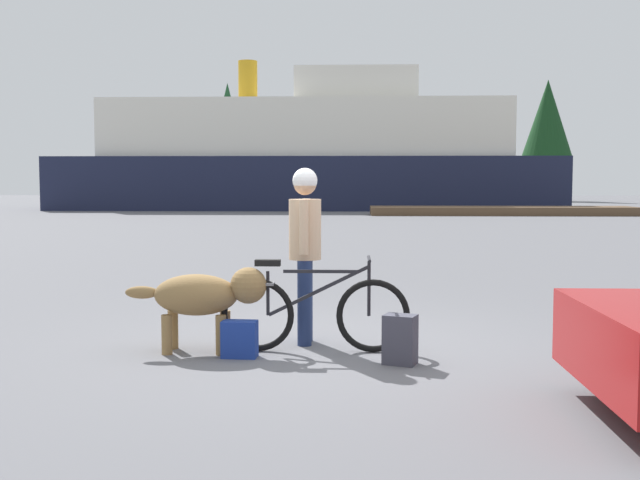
% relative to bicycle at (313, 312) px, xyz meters
% --- Properties ---
extents(ground_plane, '(160.00, 160.00, 0.00)m').
position_rel_bicycle_xyz_m(ground_plane, '(0.16, 0.23, -0.38)').
color(ground_plane, slate).
extents(bicycle, '(1.79, 0.44, 0.90)m').
position_rel_bicycle_xyz_m(bicycle, '(0.00, 0.00, 0.00)').
color(bicycle, black).
rests_on(bicycle, ground_plane).
extents(person_cyclist, '(0.32, 0.53, 1.75)m').
position_rel_bicycle_xyz_m(person_cyclist, '(-0.10, 0.39, 0.68)').
color(person_cyclist, navy).
rests_on(person_cyclist, ground_plane).
extents(dog, '(1.35, 0.46, 0.81)m').
position_rel_bicycle_xyz_m(dog, '(-1.02, -0.04, 0.16)').
color(dog, olive).
rests_on(dog, ground_plane).
extents(backpack, '(0.33, 0.28, 0.44)m').
position_rel_bicycle_xyz_m(backpack, '(0.79, -0.47, -0.16)').
color(backpack, '#3F3F4C').
rests_on(backpack, ground_plane).
extents(handbag_pannier, '(0.33, 0.20, 0.34)m').
position_rel_bicycle_xyz_m(handbag_pannier, '(-0.67, -0.26, -0.21)').
color(handbag_pannier, navy).
rests_on(handbag_pannier, ground_plane).
extents(dock_pier, '(12.49, 2.61, 0.40)m').
position_rel_bicycle_xyz_m(dock_pier, '(7.57, 30.11, -0.18)').
color(dock_pier, brown).
rests_on(dock_pier, ground_plane).
extents(ferry_boat, '(28.41, 8.07, 8.55)m').
position_rel_bicycle_xyz_m(ferry_boat, '(-2.07, 38.09, 2.61)').
color(ferry_boat, '#191E38').
rests_on(ferry_boat, ground_plane).
extents(pine_tree_far_left, '(3.81, 3.81, 9.78)m').
position_rel_bicycle_xyz_m(pine_tree_far_left, '(-9.93, 57.89, 5.61)').
color(pine_tree_far_left, '#4C331E').
rests_on(pine_tree_far_left, ground_plane).
extents(pine_tree_center, '(3.97, 3.97, 10.21)m').
position_rel_bicycle_xyz_m(pine_tree_center, '(2.96, 56.37, 6.23)').
color(pine_tree_center, '#4C331E').
rests_on(pine_tree_center, ground_plane).
extents(pine_tree_far_right, '(4.09, 4.09, 9.73)m').
position_rel_bicycle_xyz_m(pine_tree_far_right, '(16.19, 56.33, 6.16)').
color(pine_tree_far_right, '#4C331E').
rests_on(pine_tree_far_right, ground_plane).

